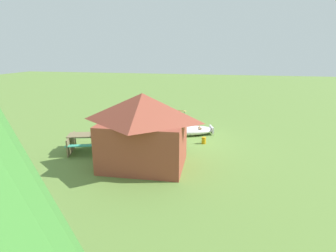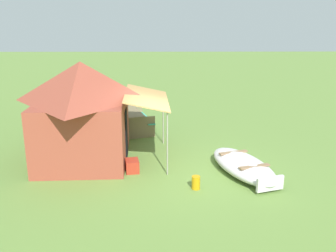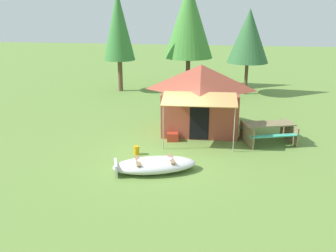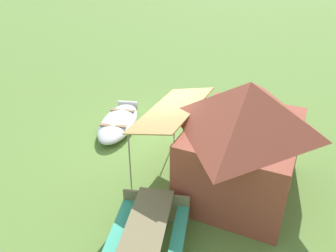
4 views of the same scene
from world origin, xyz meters
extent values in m
plane|color=olive|center=(0.00, 0.00, 0.00)|extent=(80.00, 80.00, 0.00)
ellipsoid|color=silver|center=(-0.18, -1.62, 0.23)|extent=(2.93, 1.90, 0.45)
ellipsoid|color=#4A4849|center=(-0.18, -1.62, 0.26)|extent=(2.68, 1.71, 0.16)
cube|color=#876646|center=(0.33, -1.45, 0.41)|extent=(0.40, 0.84, 0.04)
cube|color=#876646|center=(-0.70, -1.79, 0.41)|extent=(0.40, 0.84, 0.04)
cube|color=silver|center=(-1.37, -2.01, 0.25)|extent=(0.30, 0.70, 0.34)
cube|color=#9B4332|center=(0.98, 2.80, 0.90)|extent=(3.19, 2.54, 1.80)
pyramid|color=#9B4332|center=(0.98, 2.80, 2.33)|extent=(3.44, 2.74, 1.07)
cube|color=black|center=(1.03, 1.59, 0.75)|extent=(0.76, 0.06, 1.44)
cube|color=tan|center=(1.05, 0.97, 1.85)|extent=(2.83, 1.33, 0.30)
cylinder|color=gray|center=(2.37, 0.50, 0.85)|extent=(0.04, 0.04, 1.71)
cylinder|color=gray|center=(-0.23, 0.40, 0.85)|extent=(0.04, 0.04, 1.71)
cube|color=olive|center=(3.74, 1.76, 0.77)|extent=(2.09, 1.32, 0.04)
cube|color=#3EAF90|center=(3.56, 2.34, 0.48)|extent=(1.94, 0.83, 0.04)
cube|color=#3EAF90|center=(3.92, 1.18, 0.48)|extent=(1.94, 0.83, 0.04)
cube|color=olive|center=(4.58, 2.02, 0.37)|extent=(0.50, 1.42, 0.75)
cube|color=olive|center=(2.90, 1.50, 0.37)|extent=(0.50, 1.42, 0.75)
cube|color=#AF321F|center=(-0.01, 1.35, 0.17)|extent=(0.51, 0.42, 0.33)
cylinder|color=orange|center=(-1.11, -0.28, 0.16)|extent=(0.29, 0.29, 0.33)
camera|label=1|loc=(-2.03, 12.26, 4.37)|focal=28.98mm
camera|label=2|loc=(-9.35, 0.51, 3.95)|focal=39.59mm
camera|label=3|loc=(1.92, -12.60, 5.16)|focal=39.97mm
camera|label=4|loc=(7.92, 4.34, 5.60)|focal=36.79mm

